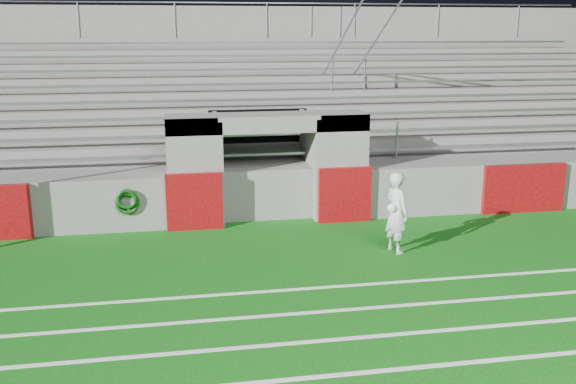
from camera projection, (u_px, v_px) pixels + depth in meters
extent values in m
plane|color=#0E540F|center=(294.00, 269.00, 12.53)|extent=(90.00, 90.00, 0.00)
cube|color=white|center=(349.00, 374.00, 8.71)|extent=(28.00, 0.09, 0.01)
cube|color=white|center=(331.00, 340.00, 9.67)|extent=(28.00, 0.09, 0.01)
cube|color=white|center=(317.00, 312.00, 10.62)|extent=(28.00, 0.09, 0.01)
cube|color=white|center=(305.00, 289.00, 11.57)|extent=(28.00, 0.09, 0.01)
cube|color=slate|center=(561.00, 184.00, 16.72)|extent=(10.60, 0.35, 1.25)
cube|color=slate|center=(193.00, 170.00, 15.24)|extent=(1.20, 1.00, 2.60)
cube|color=slate|center=(339.00, 165.00, 15.86)|extent=(1.20, 1.00, 2.60)
cube|color=black|center=(258.00, 156.00, 17.18)|extent=(2.60, 0.20, 2.50)
cube|color=slate|center=(218.00, 166.00, 15.93)|extent=(0.10, 2.20, 2.50)
cube|color=slate|center=(309.00, 163.00, 16.33)|extent=(0.10, 2.20, 2.50)
cube|color=slate|center=(267.00, 122.00, 15.28)|extent=(4.80, 1.00, 0.40)
cube|color=slate|center=(249.00, 146.00, 19.26)|extent=(26.00, 8.00, 0.20)
cube|color=slate|center=(249.00, 166.00, 19.41)|extent=(26.00, 8.00, 1.05)
cube|color=#66080B|center=(195.00, 202.00, 14.86)|extent=(1.30, 0.15, 1.35)
cube|color=#66080B|center=(345.00, 195.00, 15.48)|extent=(1.30, 0.15, 1.35)
cube|color=#66080B|center=(524.00, 188.00, 16.30)|extent=(2.20, 0.15, 1.25)
cube|color=gray|center=(262.00, 153.00, 16.39)|extent=(23.00, 0.28, 0.06)
cube|color=slate|center=(258.00, 149.00, 17.21)|extent=(24.00, 0.75, 0.38)
cube|color=gray|center=(258.00, 134.00, 17.01)|extent=(23.00, 0.28, 0.06)
cube|color=slate|center=(254.00, 137.00, 17.87)|extent=(24.00, 0.75, 0.76)
cube|color=gray|center=(254.00, 116.00, 17.63)|extent=(23.00, 0.28, 0.06)
cube|color=slate|center=(251.00, 127.00, 18.54)|extent=(24.00, 0.75, 1.14)
cube|color=gray|center=(251.00, 100.00, 18.25)|extent=(23.00, 0.28, 0.06)
cube|color=slate|center=(248.00, 117.00, 19.21)|extent=(24.00, 0.75, 1.52)
cube|color=gray|center=(248.00, 84.00, 18.87)|extent=(23.00, 0.28, 0.06)
cube|color=slate|center=(245.00, 107.00, 19.88)|extent=(24.00, 0.75, 1.90)
cube|color=gray|center=(244.00, 69.00, 19.50)|extent=(23.00, 0.28, 0.06)
cube|color=slate|center=(242.00, 99.00, 20.55)|extent=(24.00, 0.75, 2.28)
cube|color=gray|center=(242.00, 56.00, 20.12)|extent=(23.00, 0.28, 0.06)
cube|color=slate|center=(239.00, 91.00, 21.22)|extent=(24.00, 0.75, 2.66)
cube|color=gray|center=(239.00, 43.00, 20.74)|extent=(23.00, 0.28, 0.06)
cube|color=slate|center=(237.00, 87.00, 21.84)|extent=(26.00, 0.60, 5.29)
cylinder|color=#A5A8AD|center=(360.00, 142.00, 16.49)|extent=(0.05, 0.05, 1.00)
cylinder|color=#A5A8AD|center=(332.00, 74.00, 18.97)|extent=(0.05, 0.05, 1.00)
cylinder|color=#A5A8AD|center=(311.00, 22.00, 21.46)|extent=(0.05, 0.05, 1.00)
cylinder|color=#A5A8AD|center=(333.00, 57.00, 18.85)|extent=(0.05, 6.02, 3.08)
cylinder|color=#A5A8AD|center=(397.00, 140.00, 16.66)|extent=(0.05, 0.05, 1.00)
cylinder|color=#A5A8AD|center=(365.00, 73.00, 19.14)|extent=(0.05, 0.05, 1.00)
cylinder|color=#A5A8AD|center=(340.00, 22.00, 21.63)|extent=(0.05, 0.05, 1.00)
cylinder|color=#A5A8AD|center=(365.00, 56.00, 19.02)|extent=(0.05, 6.02, 3.08)
cylinder|color=#A5A8AD|center=(79.00, 20.00, 20.16)|extent=(0.05, 0.05, 1.10)
cylinder|color=#A5A8AD|center=(175.00, 20.00, 20.67)|extent=(0.05, 0.05, 1.10)
cylinder|color=#A5A8AD|center=(267.00, 20.00, 21.19)|extent=(0.05, 0.05, 1.10)
cylinder|color=#A5A8AD|center=(355.00, 20.00, 21.70)|extent=(0.05, 0.05, 1.10)
cylinder|color=#A5A8AD|center=(438.00, 21.00, 22.22)|extent=(0.05, 0.05, 1.10)
cylinder|color=#A5A8AD|center=(518.00, 21.00, 22.73)|extent=(0.05, 0.05, 1.10)
cylinder|color=#A5A8AD|center=(237.00, 3.00, 20.88)|extent=(24.00, 0.05, 0.05)
imported|color=silver|center=(397.00, 212.00, 13.33)|extent=(0.58, 0.72, 1.72)
sphere|color=white|center=(392.00, 208.00, 13.19)|extent=(0.19, 0.19, 0.19)
torus|color=#0D3E0C|center=(127.00, 203.00, 14.60)|extent=(0.55, 0.10, 0.55)
torus|color=#0C3D0E|center=(127.00, 199.00, 14.52)|extent=(0.48, 0.09, 0.48)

